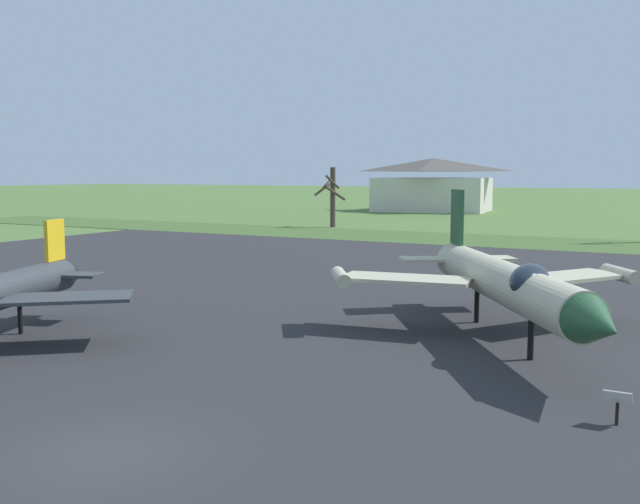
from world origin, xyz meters
The scene contains 7 objects.
ground_plane centered at (0.00, 0.00, 0.00)m, with size 600.00×600.00×0.00m, color #4C6B33.
asphalt_apron centered at (0.00, 17.21, 0.03)m, with size 85.08×57.35×0.05m, color #28282B.
grass_verge_strip centered at (0.00, 51.88, 0.03)m, with size 145.08×12.00×0.06m, color #3E5B29.
jet_fighter_rear_center centered at (4.98, 14.27, 2.20)m, with size 11.84×14.13×5.31m.
info_placard_rear_center centered at (9.48, 7.00, 0.60)m, with size 0.64×0.28×0.91m.
bare_tree_far_left centered at (-25.37, 59.75, 3.60)m, with size 3.66×3.62×6.71m.
visitor_building centered at (-26.89, 97.83, 4.09)m, with size 19.47×15.19×8.45m.
Camera 1 is at (10.93, -10.60, 6.00)m, focal length 39.57 mm.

